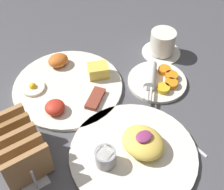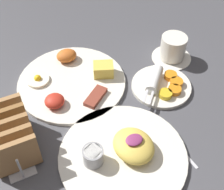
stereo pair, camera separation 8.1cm
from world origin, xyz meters
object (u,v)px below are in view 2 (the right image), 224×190
Objects in this scene: plate_breakfast at (72,81)px; coffee_cup at (173,49)px; plate_foreground at (124,153)px; plate_condiments at (161,85)px; toast_rack at (10,136)px.

coffee_cup reaches higher than plate_breakfast.
plate_foreground is at bearing -139.49° from coffee_cup.
plate_condiments is 0.25m from plate_foreground.
plate_breakfast is 0.28m from plate_foreground.
plate_condiments is 0.57× the size of plate_foreground.
coffee_cup is at bearing -5.21° from plate_breakfast.
plate_condiments is 0.94× the size of toast_rack.
toast_rack reaches higher than plate_breakfast.
plate_foreground is at bearing -141.96° from plate_condiments.
toast_rack is 0.53m from coffee_cup.
toast_rack reaches higher than plate_condiments.
plate_condiments is (0.22, -0.12, 0.00)m from plate_breakfast.
plate_breakfast is 0.32m from coffee_cup.
toast_rack is at bearing -177.09° from plate_condiments.
plate_foreground reaches higher than plate_breakfast.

